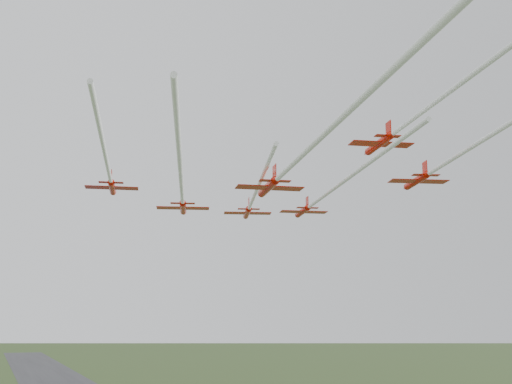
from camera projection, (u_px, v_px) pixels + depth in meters
name	position (u px, v px, depth m)	size (l,w,h in m)	color
jet_lead	(253.00, 200.00, 113.34)	(19.82, 54.02, 2.77)	red
jet_row2_left	(182.00, 186.00, 92.01)	(21.78, 63.65, 2.66)	red
jet_row2_right	(325.00, 195.00, 97.70)	(16.34, 57.05, 2.46)	red
jet_row3_left	(108.00, 169.00, 84.49)	(13.38, 48.18, 2.33)	red
jet_row3_mid	(300.00, 157.00, 75.65)	(16.88, 67.27, 2.91)	red
jet_row3_right	(443.00, 164.00, 85.37)	(16.14, 45.60, 2.60)	red
jet_row4_right	(408.00, 123.00, 72.74)	(12.03, 41.78, 2.40)	red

